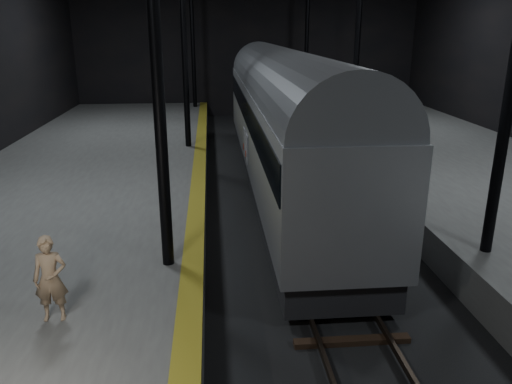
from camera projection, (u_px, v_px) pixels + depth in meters
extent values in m
plane|color=black|center=(301.00, 231.00, 15.85)|extent=(44.00, 44.00, 0.00)
cube|color=#4B4B49|center=(56.00, 224.00, 15.05)|extent=(9.00, 43.80, 1.00)
cube|color=olive|center=(197.00, 204.00, 15.26)|extent=(0.50, 43.80, 0.01)
cube|color=#3F3328|center=(278.00, 226.00, 15.74)|extent=(0.08, 43.00, 0.14)
cube|color=#3F3328|center=(323.00, 225.00, 15.86)|extent=(0.08, 43.00, 0.14)
cube|color=black|center=(301.00, 229.00, 15.83)|extent=(2.40, 42.00, 0.12)
cylinder|color=black|center=(155.00, 35.00, 9.86)|extent=(0.26, 0.26, 10.00)
cylinder|color=black|center=(184.00, 31.00, 21.22)|extent=(0.26, 0.26, 10.00)
cylinder|color=black|center=(358.00, 31.00, 21.87)|extent=(0.26, 0.26, 10.00)
cylinder|color=black|center=(192.00, 30.00, 32.57)|extent=(0.26, 0.26, 10.00)
cylinder|color=black|center=(307.00, 30.00, 33.22)|extent=(0.26, 0.26, 10.00)
cube|color=#9D9FA4|center=(283.00, 127.00, 19.12)|extent=(2.87, 19.83, 2.97)
cube|color=black|center=(282.00, 173.00, 19.70)|extent=(2.63, 19.43, 0.84)
cube|color=black|center=(283.00, 109.00, 18.90)|extent=(2.93, 19.53, 0.89)
cylinder|color=slate|center=(284.00, 87.00, 18.65)|extent=(2.82, 19.63, 2.82)
cube|color=black|center=(318.00, 259.00, 13.25)|extent=(1.78, 2.18, 0.35)
cube|color=black|center=(264.00, 144.00, 26.38)|extent=(1.78, 2.18, 0.35)
cube|color=silver|center=(247.00, 148.00, 18.24)|extent=(0.04, 0.74, 1.04)
cube|color=silver|center=(245.00, 141.00, 19.37)|extent=(0.04, 0.74, 1.04)
cylinder|color=maroon|center=(246.00, 154.00, 18.48)|extent=(0.03, 0.26, 0.26)
cylinder|color=maroon|center=(244.00, 147.00, 19.61)|extent=(0.03, 0.26, 0.26)
imported|color=#9A7C5E|center=(50.00, 279.00, 9.00)|extent=(0.62, 0.43, 1.64)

